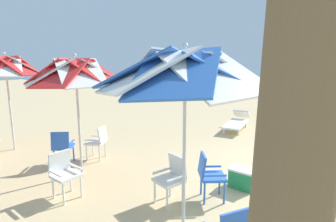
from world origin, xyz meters
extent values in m
plane|color=#D3B784|center=(0.00, 0.00, 0.00)|extent=(80.00, 80.00, 0.00)
cylinder|color=silver|center=(-0.98, -2.89, 1.09)|extent=(0.05, 0.05, 2.17)
cube|color=blue|center=(-0.42, -2.66, 2.37)|extent=(1.38, 1.35, 0.63)
cube|color=white|center=(-0.75, -2.33, 2.37)|extent=(1.32, 1.44, 0.63)
cube|color=blue|center=(-1.22, -2.33, 2.37)|extent=(1.35, 1.38, 0.63)
cube|color=white|center=(-1.55, -2.66, 2.37)|extent=(1.44, 1.32, 0.63)
cube|color=blue|center=(-1.55, -3.13, 2.37)|extent=(1.38, 1.35, 0.63)
cube|color=white|center=(-1.22, -3.46, 2.37)|extent=(1.32, 1.44, 0.63)
cube|color=blue|center=(-0.75, -3.46, 2.37)|extent=(1.35, 1.38, 0.63)
cube|color=white|center=(-0.42, -3.13, 2.37)|extent=(1.44, 1.32, 0.63)
sphere|color=silver|center=(-0.98, -2.89, 2.70)|extent=(0.08, 0.08, 0.08)
cube|color=white|center=(-1.51, -2.57, 0.44)|extent=(0.53, 0.53, 0.05)
cube|color=white|center=(-1.46, -2.38, 0.67)|extent=(0.43, 0.19, 0.40)
cube|color=white|center=(-1.32, -2.62, 0.55)|extent=(0.13, 0.39, 0.03)
cube|color=white|center=(-1.70, -2.53, 0.55)|extent=(0.13, 0.39, 0.03)
cylinder|color=white|center=(-1.38, -2.79, 0.21)|extent=(0.04, 0.04, 0.41)
cylinder|color=white|center=(-1.72, -2.70, 0.21)|extent=(0.04, 0.04, 0.41)
cylinder|color=white|center=(-1.30, -2.45, 0.21)|extent=(0.04, 0.04, 0.41)
cylinder|color=white|center=(-1.64, -2.36, 0.21)|extent=(0.04, 0.04, 0.41)
cube|color=blue|center=(-0.96, -1.97, 0.44)|extent=(0.62, 0.62, 0.05)
cube|color=blue|center=(-1.12, -2.10, 0.67)|extent=(0.34, 0.38, 0.40)
cube|color=blue|center=(-1.09, -1.81, 0.55)|extent=(0.33, 0.28, 0.03)
cube|color=blue|center=(-0.84, -2.12, 0.55)|extent=(0.33, 0.28, 0.03)
cylinder|color=blue|center=(-0.94, -1.72, 0.21)|extent=(0.04, 0.04, 0.41)
cylinder|color=blue|center=(-0.72, -1.99, 0.21)|extent=(0.04, 0.04, 0.41)
cylinder|color=blue|center=(-1.21, -1.94, 0.21)|extent=(0.04, 0.04, 0.41)
cylinder|color=blue|center=(-0.99, -2.22, 0.21)|extent=(0.04, 0.04, 0.41)
cylinder|color=silver|center=(-3.79, -2.77, 1.04)|extent=(0.05, 0.05, 2.09)
cube|color=red|center=(-3.32, -2.57, 2.29)|extent=(1.13, 1.11, 0.56)
cube|color=white|center=(-3.60, -2.29, 2.29)|extent=(1.10, 1.15, 0.56)
cube|color=red|center=(-3.99, -2.29, 2.29)|extent=(1.11, 1.13, 0.56)
cube|color=white|center=(-4.27, -2.57, 2.29)|extent=(1.15, 1.10, 0.56)
cube|color=red|center=(-4.27, -2.96, 2.29)|extent=(1.13, 1.11, 0.56)
cube|color=white|center=(-3.99, -3.24, 2.29)|extent=(1.10, 1.15, 0.56)
cube|color=red|center=(-3.60, -3.24, 2.29)|extent=(1.11, 1.13, 0.56)
cube|color=white|center=(-3.32, -2.96, 2.29)|extent=(1.15, 1.10, 0.56)
sphere|color=silver|center=(-3.79, -2.77, 2.62)|extent=(0.08, 0.08, 0.08)
cube|color=white|center=(-4.35, -1.95, 0.44)|extent=(0.59, 0.59, 0.05)
cube|color=white|center=(-4.17, -1.86, 0.67)|extent=(0.27, 0.42, 0.40)
cube|color=white|center=(-4.26, -2.12, 0.55)|extent=(0.37, 0.21, 0.03)
cube|color=white|center=(-4.44, -1.77, 0.55)|extent=(0.37, 0.21, 0.03)
cylinder|color=white|center=(-4.43, -2.18, 0.21)|extent=(0.04, 0.04, 0.41)
cylinder|color=white|center=(-4.58, -1.87, 0.21)|extent=(0.04, 0.04, 0.41)
cylinder|color=white|center=(-4.11, -2.02, 0.21)|extent=(0.04, 0.04, 0.41)
cylinder|color=white|center=(-4.27, -1.71, 0.21)|extent=(0.04, 0.04, 0.41)
cube|color=white|center=(-3.13, -3.54, 0.44)|extent=(0.45, 0.45, 0.05)
cube|color=white|center=(-3.33, -3.54, 0.67)|extent=(0.11, 0.42, 0.40)
cube|color=white|center=(-3.12, -3.34, 0.55)|extent=(0.40, 0.05, 0.03)
cube|color=white|center=(-3.13, -3.74, 0.55)|extent=(0.40, 0.05, 0.03)
cylinder|color=white|center=(-2.95, -3.37, 0.21)|extent=(0.04, 0.04, 0.41)
cylinder|color=white|center=(-2.96, -3.72, 0.21)|extent=(0.04, 0.04, 0.41)
cylinder|color=white|center=(-3.30, -3.36, 0.21)|extent=(0.04, 0.04, 0.41)
cylinder|color=white|center=(-3.31, -3.72, 0.21)|extent=(0.04, 0.04, 0.41)
cube|color=blue|center=(-4.69, -2.65, 0.44)|extent=(0.62, 0.62, 0.05)
cube|color=blue|center=(-4.56, -2.80, 0.67)|extent=(0.38, 0.34, 0.40)
cube|color=blue|center=(-4.84, -2.78, 0.55)|extent=(0.29, 0.33, 0.03)
cube|color=blue|center=(-4.53, -2.52, 0.55)|extent=(0.29, 0.33, 0.03)
cylinder|color=blue|center=(-4.94, -2.63, 0.21)|extent=(0.04, 0.04, 0.41)
cylinder|color=blue|center=(-4.67, -2.40, 0.21)|extent=(0.04, 0.04, 0.41)
cylinder|color=blue|center=(-4.71, -2.89, 0.21)|extent=(0.04, 0.04, 0.41)
cylinder|color=blue|center=(-4.44, -2.67, 0.21)|extent=(0.04, 0.04, 0.41)
cylinder|color=silver|center=(-6.83, -2.91, 1.10)|extent=(0.05, 0.05, 2.19)
cube|color=red|center=(-6.39, -2.73, 2.39)|extent=(1.08, 1.03, 0.56)
cube|color=white|center=(-6.65, -2.47, 2.39)|extent=(1.04, 1.05, 0.56)
cube|color=red|center=(-7.01, -2.47, 2.39)|extent=(1.03, 1.08, 0.56)
cube|color=white|center=(-7.27, -2.73, 2.39)|extent=(1.05, 1.04, 0.56)
cube|color=white|center=(-6.39, -3.09, 2.39)|extent=(1.05, 1.04, 0.56)
sphere|color=silver|center=(-6.83, -2.91, 2.72)|extent=(0.08, 0.08, 0.08)
cube|color=white|center=(-0.70, 2.31, 0.25)|extent=(0.92, 1.78, 0.06)
cube|color=white|center=(-0.52, 3.35, 0.44)|extent=(0.68, 0.58, 0.36)
cube|color=white|center=(-0.56, 1.64, 0.11)|extent=(0.06, 0.06, 0.22)
cube|color=white|center=(-1.06, 1.73, 0.11)|extent=(0.06, 0.06, 0.22)
cube|color=white|center=(-0.34, 2.90, 0.11)|extent=(0.06, 0.06, 0.22)
cube|color=white|center=(-0.85, 2.99, 0.11)|extent=(0.06, 0.06, 0.22)
cube|color=white|center=(-2.56, 2.96, 0.25)|extent=(0.92, 1.78, 0.06)
cube|color=white|center=(-2.74, 4.00, 0.44)|extent=(0.68, 0.58, 0.36)
cube|color=white|center=(-2.20, 2.37, 0.11)|extent=(0.06, 0.06, 0.22)
cube|color=white|center=(-2.70, 2.28, 0.11)|extent=(0.06, 0.06, 0.22)
cube|color=white|center=(-2.42, 3.63, 0.11)|extent=(0.06, 0.06, 0.22)
cube|color=white|center=(-2.92, 3.54, 0.11)|extent=(0.06, 0.06, 0.22)
cube|color=#238C4C|center=(-0.68, -1.21, 0.18)|extent=(0.48, 0.32, 0.36)
cube|color=white|center=(-0.68, -1.21, 0.38)|extent=(0.50, 0.34, 0.04)
camera|label=1|loc=(1.03, -5.98, 2.47)|focal=27.69mm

